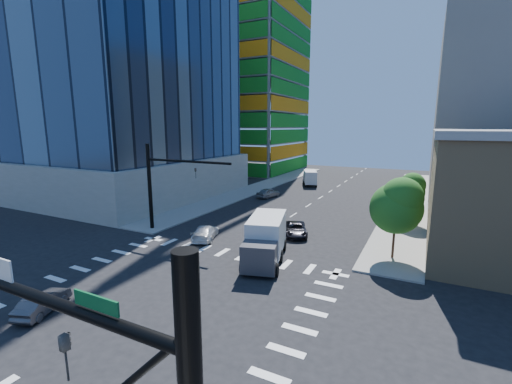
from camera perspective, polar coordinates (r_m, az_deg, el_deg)
The scene contains 14 objects.
ground at distance 23.61m, azimuth -15.70°, elevation -17.03°, with size 160.00×160.00×0.00m, color black.
road_markings at distance 23.60m, azimuth -15.71°, elevation -17.02°, with size 20.00×20.00×0.01m, color silver.
sidewalk_ne at distance 56.23m, azimuth 24.20°, elevation -1.20°, with size 5.00×60.00×0.15m, color gray.
sidewalk_nw at distance 62.34m, azimuth 0.66°, elevation 0.86°, with size 5.00×60.00×0.15m, color gray.
construction_building at distance 88.80m, azimuth -1.88°, elevation 19.73°, with size 25.16×34.50×70.60m.
signal_mast_nw at distance 36.58m, azimuth -15.66°, elevation 1.98°, with size 10.20×0.40×9.00m.
tree_south at distance 29.76m, azimuth 22.58°, elevation -2.01°, with size 4.16×4.16×6.82m.
tree_north at distance 41.66m, azimuth 24.22°, elevation 0.36°, with size 3.54×3.52×5.78m.
car_nb_far at distance 35.13m, azimuth 6.60°, elevation -6.15°, with size 2.17×4.70×1.31m, color black.
car_sb_near at distance 34.14m, azimuth -8.44°, elevation -6.65°, with size 1.92×4.72×1.37m, color white.
car_sb_mid at distance 53.30m, azimuth 2.05°, elevation -0.14°, with size 1.74×4.31×1.47m, color gray.
car_sb_cross at distance 24.84m, azimuth -31.99°, elevation -15.32°, with size 1.29×3.70×1.22m, color #46454A.
box_truck_near at distance 28.02m, azimuth 1.47°, elevation -8.56°, with size 4.64×7.30×3.55m.
box_truck_far at distance 65.27m, azimuth 8.93°, elevation 2.23°, with size 4.22×5.86×2.83m.
Camera 1 is at (14.47, -15.15, 10.87)m, focal length 24.00 mm.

